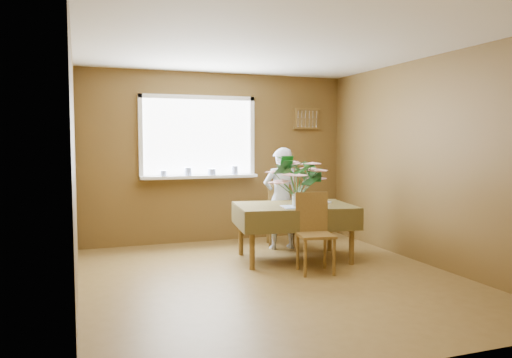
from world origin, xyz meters
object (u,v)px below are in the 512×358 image
object	(u,v)px
dining_table	(294,211)
chair_far	(281,212)
flower_bouquet	(298,178)
seated_woman	(281,198)
chair_near	(314,228)

from	to	relation	value
dining_table	chair_far	bearing A→B (deg)	87.54
dining_table	flower_bouquet	bearing A→B (deg)	-95.75
dining_table	seated_woman	world-z (taller)	seated_woman
dining_table	flower_bouquet	size ratio (longest dim) A/B	2.45
chair_near	seated_woman	world-z (taller)	seated_woman
chair_far	chair_near	distance (m)	1.38
chair_far	chair_near	bearing A→B (deg)	98.57
dining_table	flower_bouquet	distance (m)	0.49
chair_far	chair_near	world-z (taller)	chair_near
seated_woman	flower_bouquet	world-z (taller)	seated_woman
chair_near	flower_bouquet	distance (m)	0.67
dining_table	chair_far	distance (m)	0.81
flower_bouquet	chair_near	bearing A→B (deg)	-84.20
seated_woman	flower_bouquet	bearing A→B (deg)	81.04
dining_table	seated_woman	size ratio (longest dim) A/B	1.11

